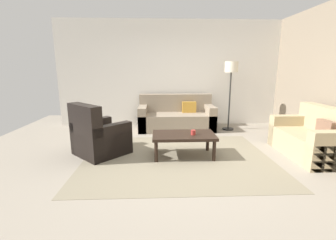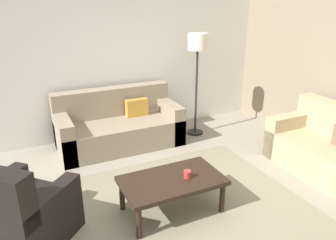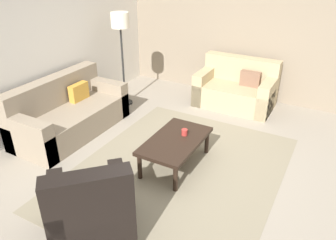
{
  "view_description": "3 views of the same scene",
  "coord_description": "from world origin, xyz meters",
  "views": [
    {
      "loc": [
        -0.33,
        -3.85,
        1.54
      ],
      "look_at": [
        -0.15,
        0.39,
        0.6
      ],
      "focal_mm": 24.92,
      "sensor_mm": 36.0,
      "label": 1
    },
    {
      "loc": [
        -1.26,
        -2.65,
        2.26
      ],
      "look_at": [
        0.3,
        0.59,
        0.89
      ],
      "focal_mm": 34.99,
      "sensor_mm": 36.0,
      "label": 2
    },
    {
      "loc": [
        -3.23,
        -1.63,
        2.66
      ],
      "look_at": [
        -0.06,
        0.12,
        0.78
      ],
      "focal_mm": 35.03,
      "sensor_mm": 36.0,
      "label": 3
    }
  ],
  "objects": [
    {
      "name": "couch_loveseat",
      "position": [
        2.47,
        0.02,
        0.3
      ],
      "size": [
        0.85,
        1.41,
        0.88
      ],
      "color": "tan",
      "rests_on": "ground_plane"
    },
    {
      "name": "area_rug",
      "position": [
        0.0,
        0.0,
        0.0
      ],
      "size": [
        3.24,
        2.57,
        0.01
      ],
      "primitive_type": "cube",
      "color": "gray",
      "rests_on": "ground_plane"
    },
    {
      "name": "coffee_table",
      "position": [
        0.12,
        0.1,
        0.36
      ],
      "size": [
        1.1,
        0.64,
        0.41
      ],
      "color": "black",
      "rests_on": "ground_plane"
    },
    {
      "name": "couch_main",
      "position": [
        0.14,
        2.1,
        0.3
      ],
      "size": [
        1.91,
        0.9,
        0.88
      ],
      "color": "gray",
      "rests_on": "ground_plane"
    },
    {
      "name": "ground_plane",
      "position": [
        0.0,
        0.0,
        0.0
      ],
      "size": [
        8.0,
        8.0,
        0.0
      ],
      "primitive_type": "plane",
      "color": "gray"
    },
    {
      "name": "armchair_leather",
      "position": [
        -1.43,
        0.24,
        0.31
      ],
      "size": [
        1.13,
        1.13,
        0.95
      ],
      "color": "black",
      "rests_on": "ground_plane"
    },
    {
      "name": "lamp_standing",
      "position": [
        1.47,
        1.92,
        1.41
      ],
      "size": [
        0.32,
        0.32,
        1.71
      ],
      "color": "black",
      "rests_on": "ground_plane"
    },
    {
      "name": "cup",
      "position": [
        0.27,
        0.05,
        0.45
      ],
      "size": [
        0.08,
        0.08,
        0.09
      ],
      "primitive_type": "cylinder",
      "color": "#B2332D",
      "rests_on": "coffee_table"
    },
    {
      "name": "rear_partition",
      "position": [
        0.0,
        2.6,
        1.4
      ],
      "size": [
        6.0,
        0.12,
        2.8
      ],
      "primitive_type": "cube",
      "color": "silver",
      "rests_on": "ground_plane"
    }
  ]
}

